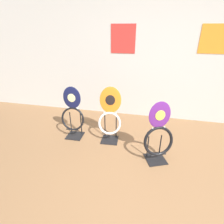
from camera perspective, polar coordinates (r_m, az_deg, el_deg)
The scene contains 4 objects.
wall_back at distance 3.59m, azimuth 15.27°, elevation 17.68°, with size 8.00×0.07×2.60m.
toilet_seat_display_navy_moon at distance 3.03m, azimuth -12.70°, elevation -0.65°, with size 0.41×0.29×0.91m.
toilet_seat_display_purple_note at distance 2.50m, azimuth 14.94°, elevation -7.59°, with size 0.45×0.37×0.90m.
toilet_seat_display_orange_sun at distance 2.85m, azimuth -0.72°, elevation -1.76°, with size 0.39×0.30×0.92m.
Camera 1 is at (-0.14, -1.05, 1.75)m, focal length 28.00 mm.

